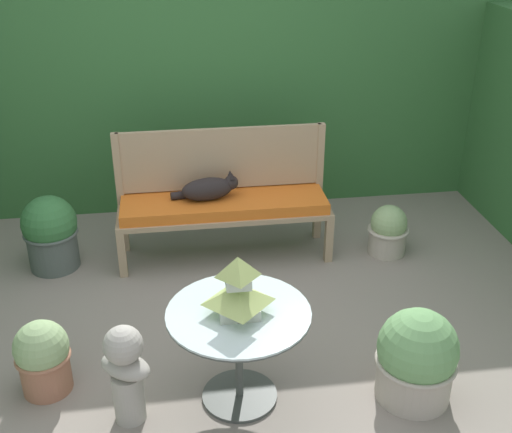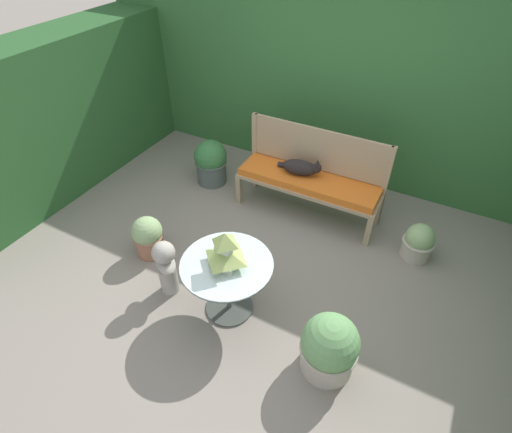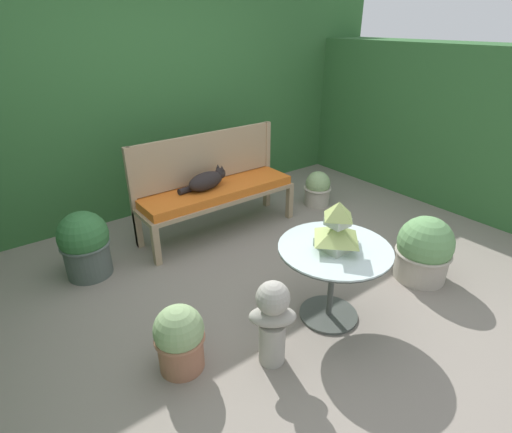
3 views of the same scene
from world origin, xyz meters
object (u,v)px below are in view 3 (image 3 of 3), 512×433
potted_plant_hedge_corner (424,250)px  potted_plant_patio_mid (318,189)px  patio_table (334,262)px  potted_plant_bench_right (180,338)px  cat (206,181)px  pagoda_birdhouse (337,229)px  potted_plant_table_far (85,244)px  garden_bust (273,319)px  garden_bench (218,194)px

potted_plant_hedge_corner → potted_plant_patio_mid: bearing=76.6°
patio_table → potted_plant_bench_right: patio_table is taller
cat → pagoda_birdhouse: pagoda_birdhouse is taller
pagoda_birdhouse → potted_plant_table_far: (-1.25, 1.65, -0.44)m
patio_table → potted_plant_hedge_corner: 1.02m
potted_plant_bench_right → garden_bust: bearing=-32.1°
garden_bench → potted_plant_hedge_corner: size_ratio=2.92×
garden_bench → potted_plant_patio_mid: size_ratio=4.01×
cat → pagoda_birdhouse: (0.04, -1.66, 0.16)m
pagoda_birdhouse → garden_bust: bearing=-172.8°
patio_table → potted_plant_bench_right: size_ratio=1.72×
garden_bust → potted_plant_patio_mid: size_ratio=1.48×
cat → potted_plant_bench_right: (-1.07, -1.43, -0.35)m
cat → potted_plant_patio_mid: 1.48m
potted_plant_hedge_corner → garden_bust: bearing=178.3°
garden_bench → potted_plant_bench_right: size_ratio=3.59×
garden_bench → cat: (-0.12, 0.02, 0.17)m
cat → patio_table: size_ratio=0.67×
patio_table → cat: bearing=91.3°
potted_plant_bench_right → potted_plant_table_far: 1.43m
garden_bust → potted_plant_patio_mid: bearing=73.4°
garden_bench → cat: 0.20m
garden_bust → pagoda_birdhouse: bearing=42.4°
potted_plant_bench_right → garden_bench: bearing=49.8°
garden_bust → cat: bearing=106.7°
cat → potted_plant_hedge_corner: bearing=-69.1°
cat → garden_bench: bearing=-20.2°
potted_plant_bench_right → pagoda_birdhouse: bearing=-11.7°
garden_bench → potted_plant_bench_right: 1.85m
potted_plant_patio_mid → garden_bust: bearing=-141.7°
garden_bench → garden_bust: 1.85m
cat → potted_plant_bench_right: 1.82m
garden_bench → patio_table: (-0.08, -1.63, 0.05)m
potted_plant_patio_mid → potted_plant_bench_right: bearing=-153.0°
garden_bench → patio_table: 1.64m
cat → patio_table: cat is taller
pagoda_birdhouse → potted_plant_bench_right: pagoda_birdhouse is taller
potted_plant_patio_mid → potted_plant_table_far: 2.64m
garden_bench → potted_plant_hedge_corner: bearing=-62.6°
patio_table → potted_plant_bench_right: bearing=168.3°
garden_bust → potted_plant_bench_right: 0.59m
garden_bench → potted_plant_patio_mid: (1.30, -0.14, -0.22)m
potted_plant_patio_mid → patio_table: bearing=-132.6°
potted_plant_hedge_corner → potted_plant_table_far: bearing=141.7°
potted_plant_hedge_corner → potted_plant_table_far: 2.86m
pagoda_birdhouse → potted_plant_bench_right: (-1.11, 0.23, -0.51)m
potted_plant_bench_right → potted_plant_table_far: bearing=95.8°
garden_bust → potted_plant_hedge_corner: 1.61m
cat → potted_plant_hedge_corner: 2.08m
cat → garden_bust: (-0.58, -1.74, -0.24)m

